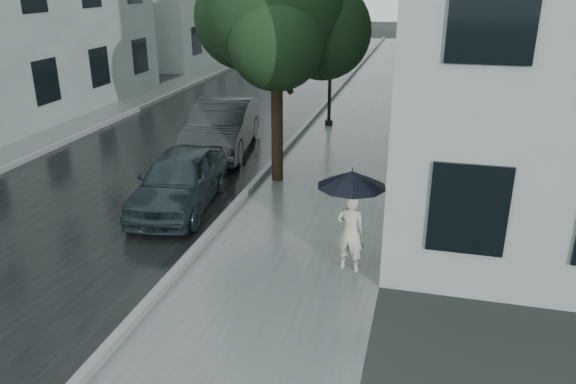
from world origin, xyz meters
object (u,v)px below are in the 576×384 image
(street_tree, at_px, (278,6))
(lamp_post, at_px, (327,36))
(car_near, at_px, (179,180))
(car_far, at_px, (222,126))
(pedestrian, at_px, (350,232))

(street_tree, distance_m, lamp_post, 5.98)
(lamp_post, xyz_separation_m, car_near, (-1.83, -8.30, -2.43))
(car_far, bearing_deg, lamp_post, 49.62)
(pedestrian, height_order, lamp_post, lamp_post)
(street_tree, bearing_deg, car_near, -124.48)
(pedestrian, bearing_deg, car_near, -14.73)
(pedestrian, distance_m, car_far, 7.99)
(pedestrian, height_order, street_tree, street_tree)
(pedestrian, relative_size, street_tree, 0.23)
(pedestrian, relative_size, car_near, 0.38)
(street_tree, xyz_separation_m, car_far, (-2.29, 1.93, -3.58))
(car_near, bearing_deg, car_far, 91.28)
(pedestrian, xyz_separation_m, car_far, (-4.82, 6.38, 0.03))
(street_tree, xyz_separation_m, lamp_post, (0.14, 5.84, -1.25))
(car_near, bearing_deg, street_tree, 49.01)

